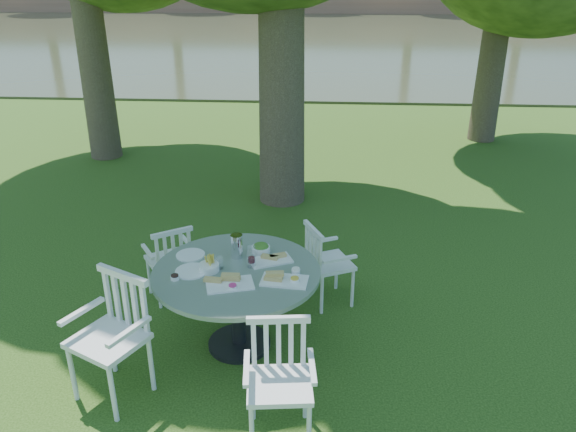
% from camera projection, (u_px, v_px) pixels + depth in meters
% --- Properties ---
extents(ground, '(140.00, 140.00, 0.00)m').
position_uv_depth(ground, '(287.00, 299.00, 5.78)').
color(ground, '#19360B').
rests_on(ground, ground).
extents(table, '(1.43, 1.43, 0.78)m').
position_uv_depth(table, '(237.00, 285.00, 4.82)').
color(table, black).
rests_on(table, ground).
extents(chair_ne, '(0.54, 0.56, 0.85)m').
position_uv_depth(chair_ne, '(322.00, 259.00, 5.53)').
color(chair_ne, silver).
rests_on(chair_ne, ground).
extents(chair_nw, '(0.56, 0.55, 0.82)m').
position_uv_depth(chair_nw, '(171.00, 258.00, 5.58)').
color(chair_nw, silver).
rests_on(chair_nw, ground).
extents(chair_sw, '(0.67, 0.66, 1.01)m').
position_uv_depth(chair_sw, '(117.00, 326.00, 4.34)').
color(chair_sw, silver).
rests_on(chair_sw, ground).
extents(chair_se, '(0.50, 0.47, 0.89)m').
position_uv_depth(chair_se, '(279.00, 370.00, 3.97)').
color(chair_se, silver).
rests_on(chair_se, ground).
extents(tableware, '(1.20, 0.84, 0.22)m').
position_uv_depth(tableware, '(237.00, 263.00, 4.80)').
color(tableware, white).
rests_on(tableware, table).
extents(river, '(100.00, 28.00, 0.12)m').
position_uv_depth(river, '(321.00, 38.00, 26.73)').
color(river, '#31351F').
rests_on(river, ground).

